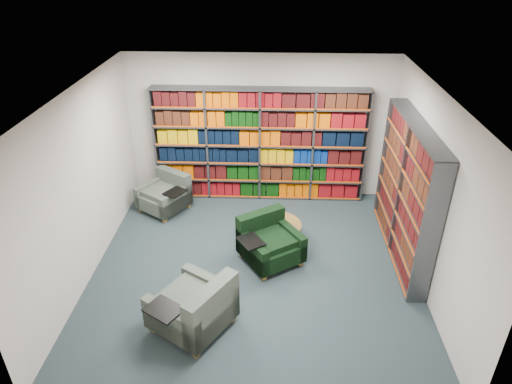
{
  "coord_description": "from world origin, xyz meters",
  "views": [
    {
      "loc": [
        0.27,
        -5.68,
        4.54
      ],
      "look_at": [
        0.0,
        0.6,
        1.05
      ],
      "focal_mm": 32.0,
      "sensor_mm": 36.0,
      "label": 1
    }
  ],
  "objects_px": {
    "chair_teal_front": "(197,310)",
    "chair_teal_left": "(167,195)",
    "coffee_table": "(276,228)",
    "chair_green_right": "(268,243)"
  },
  "relations": [
    {
      "from": "chair_green_right",
      "to": "coffee_table",
      "type": "bearing_deg",
      "value": 72.61
    },
    {
      "from": "chair_teal_left",
      "to": "chair_teal_front",
      "type": "xyz_separation_m",
      "value": [
        1.07,
        -3.08,
        0.05
      ]
    },
    {
      "from": "chair_teal_front",
      "to": "chair_teal_left",
      "type": "bearing_deg",
      "value": 109.07
    },
    {
      "from": "chair_green_right",
      "to": "chair_teal_front",
      "type": "distance_m",
      "value": 1.81
    },
    {
      "from": "chair_teal_front",
      "to": "coffee_table",
      "type": "distance_m",
      "value": 2.23
    },
    {
      "from": "chair_teal_front",
      "to": "coffee_table",
      "type": "height_order",
      "value": "chair_teal_front"
    },
    {
      "from": "chair_teal_left",
      "to": "coffee_table",
      "type": "xyz_separation_m",
      "value": [
        2.09,
        -1.1,
        0.03
      ]
    },
    {
      "from": "chair_green_right",
      "to": "chair_teal_left",
      "type": "bearing_deg",
      "value": 142.54
    },
    {
      "from": "chair_teal_left",
      "to": "chair_teal_front",
      "type": "relative_size",
      "value": 0.87
    },
    {
      "from": "chair_teal_left",
      "to": "chair_green_right",
      "type": "xyz_separation_m",
      "value": [
        1.96,
        -1.5,
        0.02
      ]
    }
  ]
}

